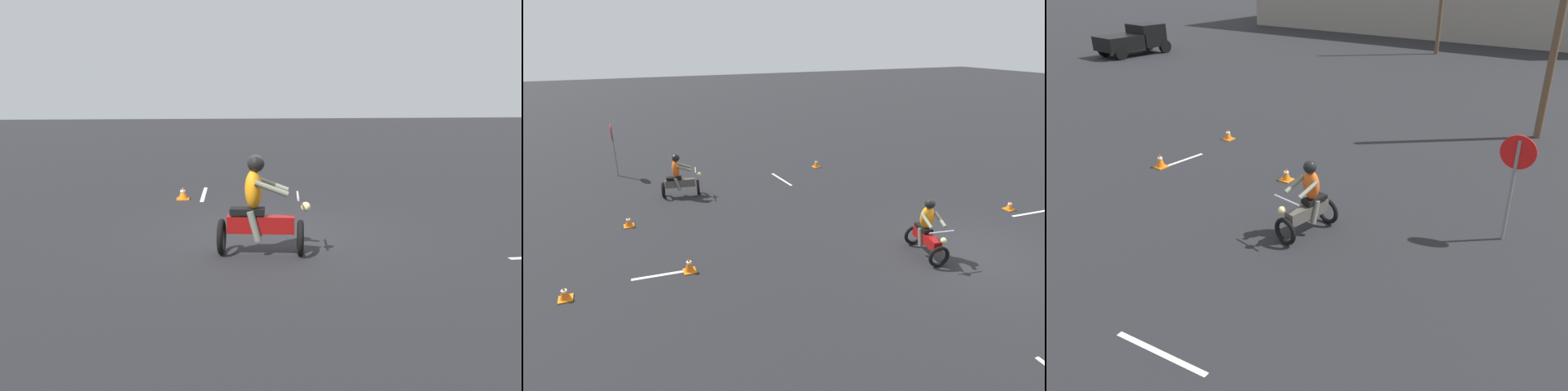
{
  "view_description": "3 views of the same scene",
  "coord_description": "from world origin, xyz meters",
  "views": [
    {
      "loc": [
        1.49,
        9.31,
        2.53
      ],
      "look_at": [
        0.46,
        1.3,
        1.0
      ],
      "focal_mm": 35.0,
      "sensor_mm": 36.0,
      "label": 1
    },
    {
      "loc": [
        -7.24,
        8.85,
        5.71
      ],
      "look_at": [
        4.1,
        4.05,
        0.9
      ],
      "focal_mm": 28.0,
      "sensor_mm": 36.0,
      "label": 2
    },
    {
      "loc": [
        13.23,
        -1.09,
        5.44
      ],
      "look_at": [
        7.74,
        6.81,
        0.9
      ],
      "focal_mm": 35.0,
      "sensor_mm": 36.0,
      "label": 3
    }
  ],
  "objects": [
    {
      "name": "lane_stripe_n",
      "position": [
        2.27,
        8.25,
        0.0
      ],
      "size": [
        0.22,
        1.49,
        0.01
      ],
      "primitive_type": "cube",
      "rotation": [
        0.0,
        0.0,
        3.06
      ],
      "color": "silver",
      "rests_on": "ground"
    },
    {
      "name": "traffic_cone_far_center",
      "position": [
        5.65,
        8.84,
        0.16
      ],
      "size": [
        0.32,
        0.32,
        0.34
      ],
      "color": "orange",
      "rests_on": "ground"
    },
    {
      "name": "traffic_cone_far_right",
      "position": [
        2.07,
        10.45,
        0.16
      ],
      "size": [
        0.32,
        0.32,
        0.33
      ],
      "color": "orange",
      "rests_on": "ground"
    },
    {
      "name": "traffic_cone_mid_left",
      "position": [
        2.16,
        7.55,
        0.19
      ],
      "size": [
        0.32,
        0.32,
        0.4
      ],
      "color": "orange",
      "rests_on": "ground"
    },
    {
      "name": "stop_sign",
      "position": [
        11.29,
        8.97,
        1.63
      ],
      "size": [
        0.7,
        0.08,
        2.3
      ],
      "color": "slate",
      "rests_on": "ground"
    },
    {
      "name": "pickup_truck",
      "position": [
        -13.47,
        19.02,
        0.93
      ],
      "size": [
        2.21,
        4.25,
        1.73
      ],
      "rotation": [
        0.0,
        0.0,
        -0.07
      ],
      "color": "black",
      "rests_on": "ground"
    },
    {
      "name": "utility_pole_near",
      "position": [
        10.33,
        16.44,
        3.63
      ],
      "size": [
        0.24,
        0.24,
        7.25
      ],
      "primitive_type": "cylinder",
      "color": "brown",
      "rests_on": "ground"
    },
    {
      "name": "lane_stripe_e",
      "position": [
        8.03,
        2.5,
        0.0
      ],
      "size": [
        1.8,
        0.25,
        0.01
      ],
      "primitive_type": "cube",
      "rotation": [
        0.0,
        0.0,
        1.66
      ],
      "color": "silver",
      "rests_on": "ground"
    },
    {
      "name": "motorcycle_rider_background",
      "position": [
        7.75,
        6.84,
        0.73
      ],
      "size": [
        0.86,
        1.55,
        1.66
      ],
      "rotation": [
        0.0,
        0.0,
        2.98
      ],
      "color": "black",
      "rests_on": "ground"
    }
  ]
}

